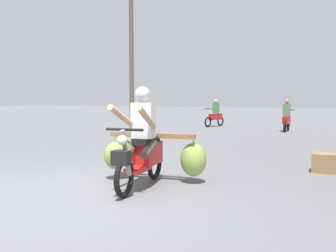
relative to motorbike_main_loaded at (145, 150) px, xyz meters
name	(u,v)px	position (x,y,z in m)	size (l,w,h in m)	color
ground_plane	(64,198)	(-0.60, -1.27, -0.54)	(120.00, 120.00, 0.00)	slate
motorbike_main_loaded	(145,150)	(0.00, 0.00, 0.00)	(1.77, 1.76, 1.58)	black
motorbike_distant_ahead_left	(287,118)	(1.02, 10.93, 0.02)	(0.50, 1.62, 1.40)	black
motorbike_distant_ahead_right	(215,115)	(-2.64, 12.34, 0.02)	(0.68, 1.57, 1.40)	black
produce_crate	(328,163)	(2.74, 2.18, -0.36)	(0.56, 0.40, 0.36)	olive
utility_pole	(131,57)	(-4.54, 7.21, 2.54)	(0.18, 0.18, 6.16)	brown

